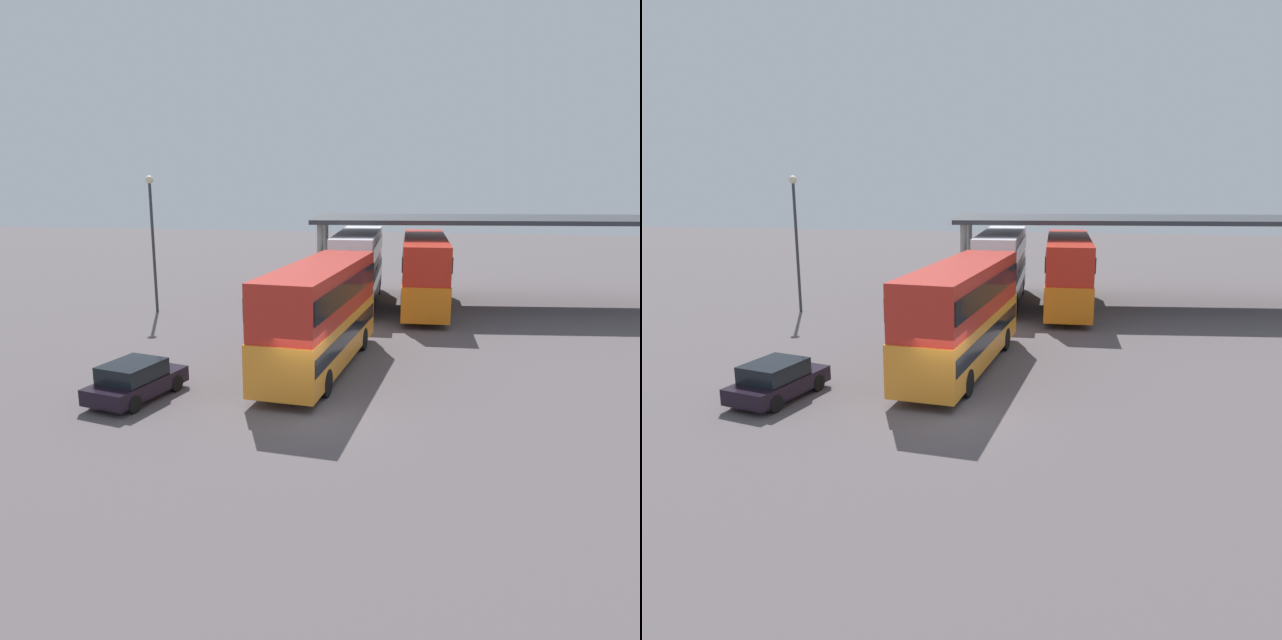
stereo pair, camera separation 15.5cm
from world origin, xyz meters
The scene contains 7 objects.
ground_plane centered at (0.00, 0.00, 0.00)m, with size 140.00×140.00×0.00m, color #595153.
double_decker_main centered at (-0.56, 4.79, 2.31)m, with size 3.52×10.26×4.22m.
parked_hatchback centered at (-6.28, 0.26, 0.67)m, with size 2.55×3.96×1.35m.
double_decker_near_canopy centered at (-0.48, 18.16, 2.39)m, with size 2.66×10.24×4.37m.
double_decker_mid_row centered at (3.52, 17.41, 2.30)m, with size 2.74×11.50×4.20m.
depot_canopy centered at (8.52, 19.07, 4.99)m, with size 24.09×9.12×5.28m.
lamppost_tall centered at (-11.57, 13.66, 4.84)m, with size 0.44×0.44×7.66m.
Camera 1 is at (3.31, -18.19, 7.44)m, focal length 33.78 mm.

